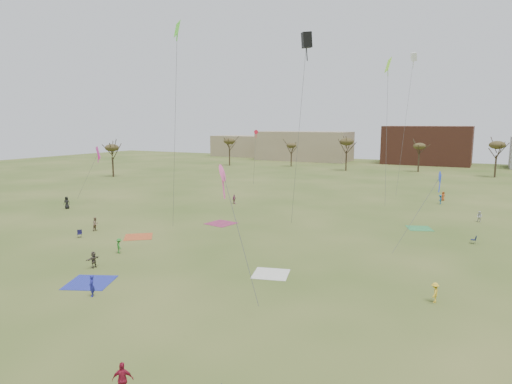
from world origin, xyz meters
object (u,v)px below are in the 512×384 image
at_px(camp_chair_right, 473,241).
at_px(flyer_near_right, 92,286).
at_px(spectator_fore_a, 123,379).
at_px(flyer_near_center, 119,246).
at_px(camp_chair_left, 80,235).

bearing_deg(camp_chair_right, flyer_near_right, -48.34).
xyz_separation_m(flyer_near_right, spectator_fore_a, (10.96, -8.01, 0.03)).
height_order(flyer_near_center, camp_chair_right, flyer_near_center).
distance_m(flyer_near_center, camp_chair_left, 8.78).
height_order(flyer_near_right, camp_chair_right, flyer_near_right).
bearing_deg(flyer_near_center, spectator_fore_a, 165.16).
bearing_deg(flyer_near_center, camp_chair_left, 14.29).
bearing_deg(flyer_near_center, camp_chair_right, -117.08).
distance_m(flyer_near_right, camp_chair_left, 18.81).
bearing_deg(camp_chair_left, camp_chair_right, -19.11).
relative_size(flyer_near_center, flyer_near_right, 0.91).
height_order(flyer_near_center, spectator_fore_a, spectator_fore_a).
bearing_deg(camp_chair_left, flyer_near_center, -59.06).
height_order(flyer_near_center, camp_chair_left, flyer_near_center).
relative_size(spectator_fore_a, camp_chair_right, 1.96).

